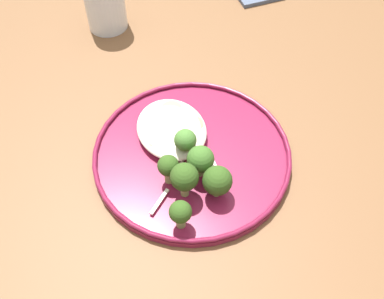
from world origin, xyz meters
name	(u,v)px	position (x,y,z in m)	size (l,w,h in m)	color
wooden_dining_table	(208,165)	(0.00, 0.00, 0.66)	(1.40, 1.00, 0.74)	brown
dinner_plate	(192,154)	(-0.03, 0.04, 0.75)	(0.29, 0.29, 0.02)	maroon
noodle_bed	(172,129)	(0.02, 0.06, 0.76)	(0.12, 0.10, 0.02)	beige
seared_scallop_tiny_bay	(172,112)	(0.05, 0.04, 0.76)	(0.03, 0.03, 0.02)	beige
seared_scallop_rear_pale	(192,127)	(0.01, 0.02, 0.76)	(0.03, 0.03, 0.01)	#E5C689
seared_scallop_right_edge	(174,130)	(0.01, 0.05, 0.76)	(0.02, 0.02, 0.01)	beige
seared_scallop_tilted_round	(158,142)	(0.00, 0.08, 0.76)	(0.03, 0.03, 0.01)	#E5C689
broccoli_floret_rear_charred	(201,160)	(-0.07, 0.04, 0.78)	(0.04, 0.04, 0.05)	#7A994C
broccoli_floret_small_sprig	(185,141)	(-0.03, 0.05, 0.78)	(0.03, 0.03, 0.05)	#7A994C
broccoli_floret_center_pile	(184,178)	(-0.09, 0.08, 0.79)	(0.04, 0.04, 0.06)	#89A356
broccoli_floret_beside_noodles	(168,167)	(-0.06, 0.09, 0.78)	(0.03, 0.03, 0.05)	#89A356
broccoli_floret_tall_stalk	(217,181)	(-0.11, 0.04, 0.78)	(0.04, 0.04, 0.05)	#7A994C
broccoli_floret_left_leaning	(180,213)	(-0.13, 0.10, 0.78)	(0.03, 0.03, 0.05)	#89A356
onion_sliver_curled_piece	(218,172)	(-0.08, 0.02, 0.75)	(0.05, 0.01, 0.00)	silver
onion_sliver_long_sliver	(159,202)	(-0.09, 0.11, 0.75)	(0.04, 0.01, 0.00)	silver
onion_sliver_short_strip	(179,172)	(-0.06, 0.07, 0.75)	(0.05, 0.01, 0.00)	silver
onion_sliver_pale_crescent	(204,163)	(-0.06, 0.03, 0.75)	(0.05, 0.01, 0.00)	silver
water_glass	(105,5)	(0.32, 0.07, 0.78)	(0.07, 0.07, 0.10)	silver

